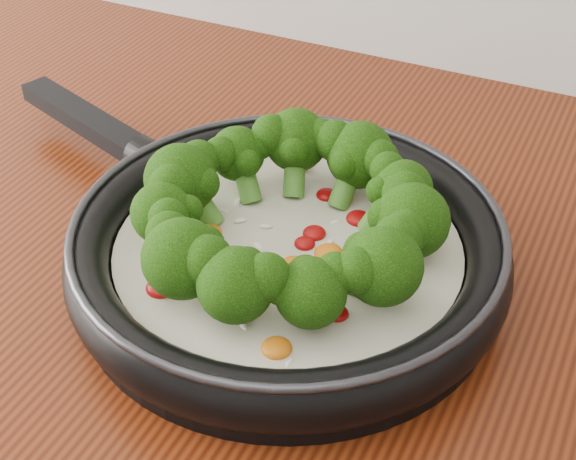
% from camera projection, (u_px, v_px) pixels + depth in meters
% --- Properties ---
extents(skillet, '(0.56, 0.43, 0.10)m').
position_uv_depth(skillet, '(286.00, 241.00, 0.63)').
color(skillet, black).
rests_on(skillet, counter).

